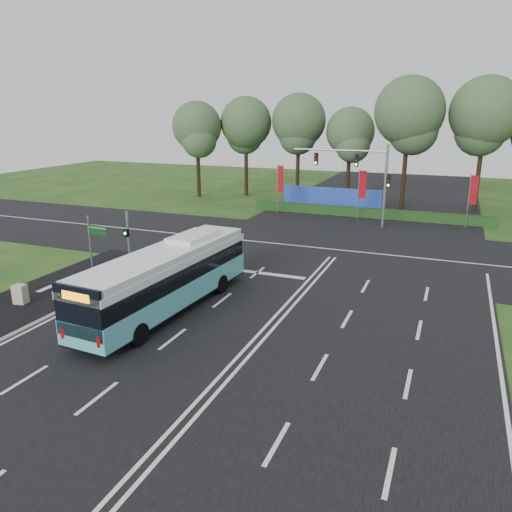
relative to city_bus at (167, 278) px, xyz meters
The scene contains 16 objects.
ground 5.91m from the city_bus, 22.83° to the left, with size 120.00×120.00×0.00m, color #214517.
road_main 5.91m from the city_bus, 22.83° to the left, with size 20.00×120.00×0.04m, color black.
road_cross 15.22m from the city_bus, 69.81° to the left, with size 120.00×14.00×0.05m, color black.
bike_path 7.51m from the city_bus, behind, with size 5.00×18.00×0.06m, color black.
kerb_strip 5.21m from the city_bus, behind, with size 0.25×18.00×0.12m, color gray.
city_bus is the anchor object (origin of this frame).
pedestrian_signal 6.30m from the city_bus, 142.43° to the left, with size 0.37×0.44×3.96m.
street_sign 7.45m from the city_bus, 156.27° to the left, with size 1.44×0.21×3.71m.
utility_cabinet 7.89m from the city_bus, 164.58° to the right, with size 0.63×0.52×1.04m, color beige.
banner_flag_left 25.17m from the city_bus, 96.59° to the left, with size 0.68×0.26×4.76m.
banner_flag_mid 25.36m from the city_bus, 78.89° to the left, with size 0.68×0.09×4.62m.
banner_flag_right 29.10m from the city_bus, 61.13° to the left, with size 0.67×0.10×4.56m.
traffic_light_gantry 23.52m from the city_bus, 76.55° to the left, with size 8.41×0.28×7.00m.
hedge 27.23m from the city_bus, 78.94° to the left, with size 22.00×1.20×0.80m, color #183C16.
blue_hoarding 29.23m from the city_bus, 87.61° to the left, with size 10.00×0.30×2.20m, color #2141B2.
eucalyptus_row 35.35m from the city_bus, 74.28° to the left, with size 52.84×9.52×12.91m.
Camera 1 is at (7.46, -22.05, 9.61)m, focal length 35.00 mm.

